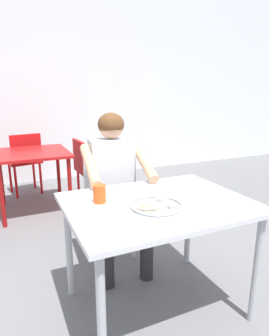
# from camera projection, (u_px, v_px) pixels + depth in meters

# --- Properties ---
(ground_plane) EXTENTS (12.00, 12.00, 0.05)m
(ground_plane) POSITION_uv_depth(u_px,v_px,m) (156.00, 310.00, 1.90)
(ground_plane) COLOR slate
(back_wall) EXTENTS (12.00, 0.12, 3.40)m
(back_wall) POSITION_uv_depth(u_px,v_px,m) (53.00, 69.00, 4.40)
(back_wall) COLOR white
(back_wall) RESTS_ON ground
(table_foreground) EXTENTS (1.07, 0.81, 0.73)m
(table_foreground) POSITION_uv_depth(u_px,v_px,m) (158.00, 214.00, 1.74)
(table_foreground) COLOR silver
(table_foreground) RESTS_ON ground
(thali_tray) EXTENTS (0.30, 0.30, 0.03)m
(thali_tray) POSITION_uv_depth(u_px,v_px,m) (157.00, 206.00, 1.62)
(thali_tray) COLOR #B7BABF
(thali_tray) RESTS_ON table_foreground
(drinking_cup) EXTENTS (0.08, 0.08, 0.11)m
(drinking_cup) POSITION_uv_depth(u_px,v_px,m) (99.00, 193.00, 1.69)
(drinking_cup) COLOR #D84C19
(drinking_cup) RESTS_ON table_foreground
(chair_foreground) EXTENTS (0.43, 0.43, 0.86)m
(chair_foreground) POSITION_uv_depth(u_px,v_px,m) (108.00, 194.00, 2.50)
(chair_foreground) COLOR silver
(chair_foreground) RESTS_ON ground
(diner_foreground) EXTENTS (0.53, 0.58, 1.21)m
(diner_foreground) POSITION_uv_depth(u_px,v_px,m) (115.00, 177.00, 2.25)
(diner_foreground) COLOR #2A2A2A
(diner_foreground) RESTS_ON ground
(table_background_red) EXTENTS (0.81, 0.83, 0.70)m
(table_background_red) POSITION_uv_depth(u_px,v_px,m) (32.00, 159.00, 3.32)
(table_background_red) COLOR #B71414
(table_background_red) RESTS_ON ground
(chair_red_right) EXTENTS (0.45, 0.46, 0.80)m
(chair_red_right) POSITION_uv_depth(u_px,v_px,m) (89.00, 166.00, 3.62)
(chair_red_right) COLOR #B31415
(chair_red_right) RESTS_ON ground
(chair_red_far) EXTENTS (0.47, 0.46, 0.84)m
(chair_red_far) POSITION_uv_depth(u_px,v_px,m) (25.00, 159.00, 3.89)
(chair_red_far) COLOR red
(chair_red_far) RESTS_ON ground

